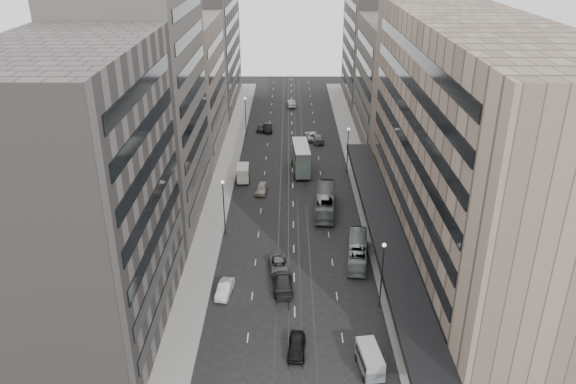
{
  "coord_description": "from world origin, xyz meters",
  "views": [
    {
      "loc": [
        -0.67,
        -57.87,
        38.71
      ],
      "look_at": [
        -0.79,
        15.53,
        5.01
      ],
      "focal_mm": 35.0,
      "sensor_mm": 36.0,
      "label": 1
    }
  ],
  "objects_px": {
    "panel_van": "(243,173)",
    "sedan_2": "(279,266)",
    "double_decker": "(301,158)",
    "sedan_1": "(225,289)",
    "bus_near": "(357,251)",
    "vw_microbus": "(370,359)",
    "pedestrian": "(418,340)",
    "sedan_0": "(297,346)",
    "bus_far": "(325,201)"
  },
  "relations": [
    {
      "from": "sedan_0",
      "to": "sedan_1",
      "type": "height_order",
      "value": "sedan_0"
    },
    {
      "from": "vw_microbus",
      "to": "pedestrian",
      "type": "height_order",
      "value": "vw_microbus"
    },
    {
      "from": "double_decker",
      "to": "bus_far",
      "type": "bearing_deg",
      "value": -81.21
    },
    {
      "from": "bus_far",
      "to": "sedan_2",
      "type": "height_order",
      "value": "bus_far"
    },
    {
      "from": "bus_far",
      "to": "sedan_1",
      "type": "xyz_separation_m",
      "value": [
        -13.16,
        -22.06,
        -0.91
      ]
    },
    {
      "from": "bus_near",
      "to": "vw_microbus",
      "type": "height_order",
      "value": "bus_near"
    },
    {
      "from": "sedan_0",
      "to": "bus_far",
      "type": "bearing_deg",
      "value": 85.39
    },
    {
      "from": "bus_far",
      "to": "vw_microbus",
      "type": "relative_size",
      "value": 2.5
    },
    {
      "from": "sedan_0",
      "to": "double_decker",
      "type": "bearing_deg",
      "value": 92.21
    },
    {
      "from": "bus_far",
      "to": "sedan_2",
      "type": "relative_size",
      "value": 2.27
    },
    {
      "from": "sedan_0",
      "to": "sedan_2",
      "type": "distance_m",
      "value": 15.38
    },
    {
      "from": "sedan_1",
      "to": "sedan_2",
      "type": "xyz_separation_m",
      "value": [
        6.37,
        5.12,
        0.0
      ]
    },
    {
      "from": "double_decker",
      "to": "panel_van",
      "type": "bearing_deg",
      "value": -161.39
    },
    {
      "from": "sedan_2",
      "to": "double_decker",
      "type": "bearing_deg",
      "value": 76.9
    },
    {
      "from": "bus_far",
      "to": "panel_van",
      "type": "distance_m",
      "value": 17.7
    },
    {
      "from": "bus_near",
      "to": "sedan_2",
      "type": "distance_m",
      "value": 10.48
    },
    {
      "from": "bus_far",
      "to": "vw_microbus",
      "type": "bearing_deg",
      "value": 98.92
    },
    {
      "from": "double_decker",
      "to": "vw_microbus",
      "type": "distance_m",
      "value": 50.69
    },
    {
      "from": "panel_van",
      "to": "sedan_2",
      "type": "bearing_deg",
      "value": -79.0
    },
    {
      "from": "panel_van",
      "to": "sedan_1",
      "type": "height_order",
      "value": "panel_van"
    },
    {
      "from": "vw_microbus",
      "to": "panel_van",
      "type": "height_order",
      "value": "panel_van"
    },
    {
      "from": "sedan_0",
      "to": "pedestrian",
      "type": "relative_size",
      "value": 2.2
    },
    {
      "from": "sedan_1",
      "to": "panel_van",
      "type": "bearing_deg",
      "value": 97.91
    },
    {
      "from": "bus_far",
      "to": "sedan_0",
      "type": "xyz_separation_m",
      "value": [
        -4.79,
        -32.18,
        -0.88
      ]
    },
    {
      "from": "bus_near",
      "to": "bus_far",
      "type": "distance_m",
      "value": 14.68
    },
    {
      "from": "sedan_2",
      "to": "pedestrian",
      "type": "distance_m",
      "value": 20.59
    },
    {
      "from": "sedan_1",
      "to": "pedestrian",
      "type": "xyz_separation_m",
      "value": [
        20.76,
        -9.6,
        0.44
      ]
    },
    {
      "from": "double_decker",
      "to": "sedan_2",
      "type": "bearing_deg",
      "value": -99.51
    },
    {
      "from": "sedan_2",
      "to": "pedestrian",
      "type": "height_order",
      "value": "pedestrian"
    },
    {
      "from": "double_decker",
      "to": "sedan_1",
      "type": "height_order",
      "value": "double_decker"
    },
    {
      "from": "sedan_0",
      "to": "sedan_1",
      "type": "distance_m",
      "value": 13.14
    },
    {
      "from": "bus_near",
      "to": "sedan_0",
      "type": "xyz_separation_m",
      "value": [
        -8.12,
        -17.89,
        -0.62
      ]
    },
    {
      "from": "bus_far",
      "to": "sedan_1",
      "type": "distance_m",
      "value": 25.7
    },
    {
      "from": "pedestrian",
      "to": "sedan_0",
      "type": "bearing_deg",
      "value": -38.26
    },
    {
      "from": "sedan_2",
      "to": "bus_far",
      "type": "bearing_deg",
      "value": 60.97
    },
    {
      "from": "bus_far",
      "to": "pedestrian",
      "type": "relative_size",
      "value": 5.83
    },
    {
      "from": "sedan_1",
      "to": "bus_far",
      "type": "bearing_deg",
      "value": 66.58
    },
    {
      "from": "double_decker",
      "to": "bus_near",
      "type": "bearing_deg",
      "value": -80.87
    },
    {
      "from": "vw_microbus",
      "to": "pedestrian",
      "type": "bearing_deg",
      "value": 22.31
    },
    {
      "from": "double_decker",
      "to": "pedestrian",
      "type": "xyz_separation_m",
      "value": [
        11.02,
        -47.24,
        -1.59
      ]
    },
    {
      "from": "bus_near",
      "to": "pedestrian",
      "type": "xyz_separation_m",
      "value": [
        4.28,
        -17.36,
        -0.22
      ]
    },
    {
      "from": "vw_microbus",
      "to": "sedan_0",
      "type": "distance_m",
      "value": 7.54
    },
    {
      "from": "bus_near",
      "to": "sedan_2",
      "type": "xyz_separation_m",
      "value": [
        -10.12,
        -2.65,
        -0.66
      ]
    },
    {
      "from": "vw_microbus",
      "to": "double_decker",
      "type": "bearing_deg",
      "value": 88.57
    },
    {
      "from": "vw_microbus",
      "to": "sedan_2",
      "type": "distance_m",
      "value": 20.0
    },
    {
      "from": "bus_near",
      "to": "vw_microbus",
      "type": "bearing_deg",
      "value": 94.23
    },
    {
      "from": "bus_far",
      "to": "vw_microbus",
      "type": "distance_m",
      "value": 34.83
    },
    {
      "from": "bus_far",
      "to": "double_decker",
      "type": "xyz_separation_m",
      "value": [
        -3.42,
        15.59,
        1.12
      ]
    },
    {
      "from": "bus_far",
      "to": "double_decker",
      "type": "relative_size",
      "value": 1.24
    },
    {
      "from": "sedan_1",
      "to": "sedan_2",
      "type": "distance_m",
      "value": 8.17
    }
  ]
}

